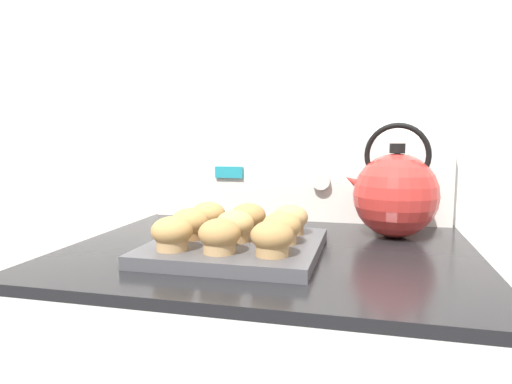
{
  "coord_description": "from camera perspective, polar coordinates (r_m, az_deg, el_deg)",
  "views": [
    {
      "loc": [
        0.18,
        -0.5,
        1.1
      ],
      "look_at": [
        -0.02,
        0.3,
        1.0
      ],
      "focal_mm": 32.0,
      "sensor_mm": 36.0,
      "label": 1
    }
  ],
  "objects": [
    {
      "name": "wall_back",
      "position": [
        1.21,
        5.5,
        11.77
      ],
      "size": [
        8.0,
        0.05,
        2.4
      ],
      "color": "white",
      "rests_on": "ground_plane"
    },
    {
      "name": "muffin_r1_c1",
      "position": [
        0.82,
        -2.65,
        -4.27
      ],
      "size": [
        0.07,
        0.07,
        0.06
      ],
      "color": "tan",
      "rests_on": "muffin_pan"
    },
    {
      "name": "control_panel",
      "position": [
        1.16,
        5.07,
        1.64
      ],
      "size": [
        0.74,
        0.07,
        0.21
      ],
      "color": "white",
      "rests_on": "stove_range"
    },
    {
      "name": "muffin_r2_c1",
      "position": [
        0.9,
        -0.97,
        -3.23
      ],
      "size": [
        0.07,
        0.07,
        0.06
      ],
      "color": "#A37A4C",
      "rests_on": "muffin_pan"
    },
    {
      "name": "muffin_r1_c0",
      "position": [
        0.85,
        -8.26,
        -3.94
      ],
      "size": [
        0.07,
        0.07,
        0.06
      ],
      "color": "olive",
      "rests_on": "muffin_pan"
    },
    {
      "name": "tea_kettle",
      "position": [
        0.99,
        17.0,
        -0.2
      ],
      "size": [
        0.2,
        0.18,
        0.24
      ],
      "color": "red",
      "rests_on": "stove_range"
    },
    {
      "name": "muffin_r0_c1",
      "position": [
        0.74,
        -4.59,
        -5.51
      ],
      "size": [
        0.07,
        0.07,
        0.06
      ],
      "color": "tan",
      "rests_on": "muffin_pan"
    },
    {
      "name": "muffin_r1_c2",
      "position": [
        0.8,
        3.23,
        -4.51
      ],
      "size": [
        0.07,
        0.07,
        0.06
      ],
      "color": "tan",
      "rests_on": "muffin_pan"
    },
    {
      "name": "muffin_r0_c0",
      "position": [
        0.77,
        -10.46,
        -5.13
      ],
      "size": [
        0.07,
        0.07,
        0.06
      ],
      "color": "tan",
      "rests_on": "muffin_pan"
    },
    {
      "name": "muffin_r2_c2",
      "position": [
        0.88,
        4.29,
        -3.46
      ],
      "size": [
        0.07,
        0.07,
        0.06
      ],
      "color": "#A37A4C",
      "rests_on": "muffin_pan"
    },
    {
      "name": "muffin_r0_c2",
      "position": [
        0.72,
        2.04,
        -5.81
      ],
      "size": [
        0.07,
        0.07,
        0.06
      ],
      "color": "tan",
      "rests_on": "muffin_pan"
    },
    {
      "name": "muffin_r2_c0",
      "position": [
        0.93,
        -5.99,
        -3.0
      ],
      "size": [
        0.07,
        0.07,
        0.06
      ],
      "color": "tan",
      "rests_on": "muffin_pan"
    },
    {
      "name": "muffin_pan",
      "position": [
        0.83,
        -2.48,
        -6.87
      ],
      "size": [
        0.3,
        0.3,
        0.02
      ],
      "color": "#4C4C51",
      "rests_on": "stove_range"
    }
  ]
}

